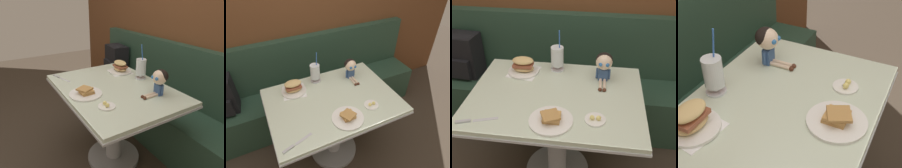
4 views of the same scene
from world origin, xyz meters
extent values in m
plane|color=#382D23|center=(0.00, 0.00, 0.00)|extent=(8.00, 8.00, 0.00)
cube|color=brown|center=(0.00, 1.05, 1.20)|extent=(4.40, 0.08, 2.40)
cube|color=#233D2D|center=(0.00, 0.77, 0.23)|extent=(2.60, 0.48, 0.45)
cube|color=#233D2D|center=(0.00, 0.96, 0.73)|extent=(2.60, 0.10, 0.55)
cube|color=beige|center=(0.00, 0.18, 0.72)|extent=(1.10, 0.80, 0.03)
cube|color=#B7BABF|center=(0.00, 0.18, 0.70)|extent=(1.11, 0.81, 0.02)
cylinder|color=#A5A8AD|center=(0.00, 0.18, 0.37)|extent=(0.14, 0.14, 0.65)
cylinder|color=gray|center=(0.00, 0.18, 0.02)|extent=(0.48, 0.48, 0.04)
cylinder|color=white|center=(0.01, -0.08, 0.75)|extent=(0.25, 0.25, 0.01)
cube|color=#B78447|center=(0.02, -0.07, 0.76)|extent=(0.10, 0.10, 0.01)
cube|color=tan|center=(0.02, -0.07, 0.78)|extent=(0.10, 0.10, 0.01)
cube|color=#B78447|center=(0.01, -0.08, 0.79)|extent=(0.13, 0.13, 0.01)
cylinder|color=silver|center=(-0.04, 0.49, 0.74)|extent=(0.10, 0.10, 0.01)
cylinder|color=silver|center=(-0.04, 0.49, 0.77)|extent=(0.03, 0.03, 0.03)
cylinder|color=silver|center=(-0.04, 0.49, 0.85)|extent=(0.09, 0.09, 0.14)
cylinder|color=pink|center=(-0.04, 0.49, 0.84)|extent=(0.08, 0.08, 0.11)
cylinder|color=blue|center=(-0.02, 0.48, 0.95)|extent=(0.01, 0.04, 0.22)
cube|color=white|center=(-0.27, 0.42, 0.74)|extent=(0.23, 0.23, 0.00)
cylinder|color=white|center=(-0.27, 0.42, 0.75)|extent=(0.22, 0.22, 0.01)
ellipsoid|color=tan|center=(-0.27, 0.42, 0.77)|extent=(0.15, 0.10, 0.04)
cube|color=#995138|center=(-0.27, 0.42, 0.80)|extent=(0.14, 0.09, 0.02)
ellipsoid|color=tan|center=(-0.27, 0.42, 0.83)|extent=(0.15, 0.10, 0.04)
cylinder|color=white|center=(0.26, -0.03, 0.74)|extent=(0.12, 0.12, 0.01)
sphere|color=#F4E07A|center=(0.24, -0.04, 0.76)|extent=(0.03, 0.03, 0.03)
sphere|color=#F4E07A|center=(0.28, -0.04, 0.76)|extent=(0.03, 0.03, 0.03)
cube|color=silver|center=(-0.35, -0.11, 0.74)|extent=(0.14, 0.06, 0.00)
cube|color=#B2B5BA|center=(-0.47, -0.15, 0.75)|extent=(0.09, 0.04, 0.01)
cube|color=#385689|center=(0.29, 0.40, 0.78)|extent=(0.06, 0.04, 0.08)
sphere|color=beige|center=(0.29, 0.40, 0.88)|extent=(0.11, 0.11, 0.11)
ellipsoid|color=black|center=(0.29, 0.41, 0.89)|extent=(0.11, 0.10, 0.10)
sphere|color=#2D6BB2|center=(0.27, 0.35, 0.88)|extent=(0.03, 0.03, 0.03)
sphere|color=#2D6BB2|center=(0.31, 0.35, 0.88)|extent=(0.03, 0.03, 0.03)
cylinder|color=beige|center=(0.28, 0.32, 0.75)|extent=(0.02, 0.12, 0.02)
cylinder|color=beige|center=(0.30, 0.32, 0.75)|extent=(0.02, 0.12, 0.02)
sphere|color=#4C2819|center=(0.28, 0.26, 0.75)|extent=(0.03, 0.03, 0.03)
sphere|color=#4C2819|center=(0.30, 0.26, 0.75)|extent=(0.03, 0.03, 0.03)
cylinder|color=#385689|center=(0.25, 0.40, 0.79)|extent=(0.02, 0.02, 0.07)
cylinder|color=#385689|center=(0.33, 0.40, 0.79)|extent=(0.02, 0.02, 0.07)
cube|color=black|center=(-0.93, 0.79, 0.64)|extent=(0.32, 0.23, 0.38)
cube|color=black|center=(-0.93, 0.67, 0.56)|extent=(0.21, 0.07, 0.17)
ellipsoid|color=black|center=(-0.93, 0.79, 0.82)|extent=(0.30, 0.22, 0.07)
camera|label=1|loc=(1.34, -0.64, 1.44)|focal=33.67mm
camera|label=2|loc=(-0.51, -0.98, 1.90)|focal=31.69mm
camera|label=3|loc=(0.25, -1.22, 1.78)|focal=44.24mm
camera|label=4|loc=(-0.90, -0.32, 1.61)|focal=49.60mm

